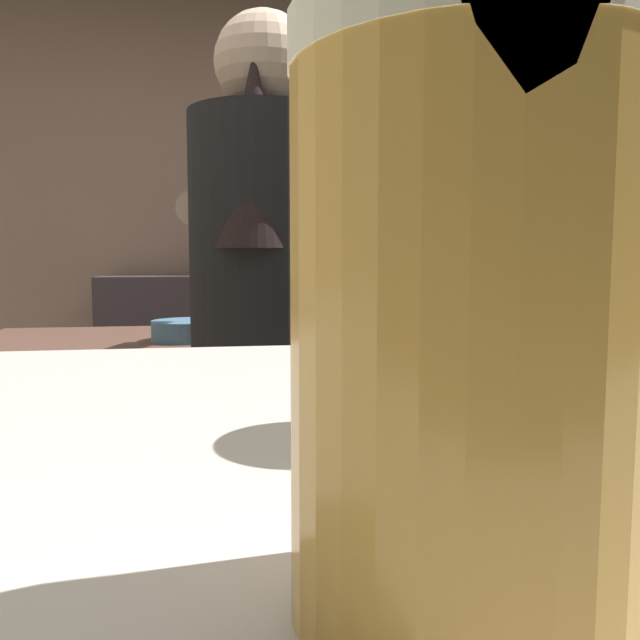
{
  "coord_description": "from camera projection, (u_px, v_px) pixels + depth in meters",
  "views": [
    {
      "loc": [
        -0.02,
        -1.37,
        1.16
      ],
      "look_at": [
        0.08,
        -0.75,
        1.1
      ],
      "focal_mm": 36.3,
      "sensor_mm": 36.0,
      "label": 1
    }
  ],
  "objects": [
    {
      "name": "wall_back",
      "position": [
        219.0,
        221.0,
        3.49
      ],
      "size": [
        5.2,
        0.1,
        2.7
      ],
      "primitive_type": "cube",
      "color": "#937261",
      "rests_on": "ground"
    },
    {
      "name": "bottle_soy",
      "position": [
        229.0,
        258.0,
        3.3
      ],
      "size": [
        0.06,
        0.06,
        0.23
      ],
      "color": "#DAC280",
      "rests_on": "back_shelf"
    },
    {
      "name": "prep_counter",
      "position": [
        339.0,
        481.0,
        2.01
      ],
      "size": [
        2.1,
        0.6,
        0.93
      ],
      "primitive_type": "cube",
      "color": "#52362C",
      "rests_on": "ground"
    },
    {
      "name": "bottle_vinegar",
      "position": [
        198.0,
        255.0,
        3.2
      ],
      "size": [
        0.08,
        0.08,
        0.27
      ],
      "color": "#2E5493",
      "rests_on": "back_shelf"
    },
    {
      "name": "pint_glass_near",
      "position": [
        516.0,
        268.0,
        0.31
      ],
      "size": [
        0.07,
        0.07,
        0.15
      ],
      "color": "#E1B859",
      "rests_on": "bar_counter"
    },
    {
      "name": "chefs_knife",
      "position": [
        350.0,
        334.0,
        1.92
      ],
      "size": [
        0.24,
        0.11,
        0.01
      ],
      "primitive_type": "cube",
      "rotation": [
        0.0,
        0.0,
        -0.32
      ],
      "color": "silver",
      "rests_on": "prep_counter"
    },
    {
      "name": "back_shelf",
      "position": [
        196.0,
        381.0,
        3.28
      ],
      "size": [
        0.92,
        0.36,
        1.06
      ],
      "primitive_type": "cube",
      "color": "#3B3136",
      "rests_on": "ground"
    },
    {
      "name": "pint_glass_far",
      "position": [
        470.0,
        328.0,
        0.14
      ],
      "size": [
        0.08,
        0.08,
        0.13
      ],
      "color": "gold",
      "rests_on": "bar_counter"
    },
    {
      "name": "bartender",
      "position": [
        266.0,
        335.0,
        1.48
      ],
      "size": [
        0.49,
        0.55,
        1.7
      ],
      "rotation": [
        0.0,
        0.0,
        1.28
      ],
      "color": "#372934",
      "rests_on": "ground"
    },
    {
      "name": "knife_block",
      "position": [
        501.0,
        297.0,
        2.03
      ],
      "size": [
        0.1,
        0.08,
        0.28
      ],
      "color": "brown",
      "rests_on": "prep_counter"
    },
    {
      "name": "mixing_bowl",
      "position": [
        188.0,
        330.0,
        1.8
      ],
      "size": [
        0.2,
        0.2,
        0.06
      ],
      "primitive_type": "cylinder",
      "color": "#476F8F",
      "rests_on": "prep_counter"
    }
  ]
}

